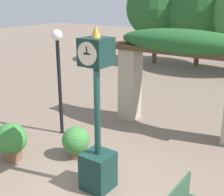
# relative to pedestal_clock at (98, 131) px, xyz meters

# --- Properties ---
(ground_plane) EXTENTS (60.00, 60.00, 0.00)m
(ground_plane) POSITION_rel_pedestal_clock_xyz_m (0.11, -0.22, -1.29)
(ground_plane) COLOR #7F6B5B
(pedestal_clock) EXTENTS (0.59, 0.59, 3.34)m
(pedestal_clock) POSITION_rel_pedestal_clock_xyz_m (0.00, 0.00, 0.00)
(pedestal_clock) COLOR #14332D
(pedestal_clock) RESTS_ON ground
(pergola) EXTENTS (4.48, 1.16, 2.97)m
(pergola) POSITION_rel_pedestal_clock_xyz_m (0.11, 3.72, 0.87)
(pergola) COLOR #A89E89
(pergola) RESTS_ON ground
(potted_plant_near_left) EXTENTS (0.69, 0.69, 0.81)m
(potted_plant_near_left) POSITION_rel_pedestal_clock_xyz_m (-1.22, 0.70, -0.85)
(potted_plant_near_left) COLOR brown
(potted_plant_near_left) RESTS_ON ground
(potted_plant_near_right) EXTENTS (0.77, 0.77, 0.95)m
(potted_plant_near_right) POSITION_rel_pedestal_clock_xyz_m (-2.43, -0.27, -0.77)
(potted_plant_near_right) COLOR brown
(potted_plant_near_right) RESTS_ON ground
(lamp_post) EXTENTS (0.30, 0.30, 2.98)m
(lamp_post) POSITION_rel_pedestal_clock_xyz_m (-2.52, 1.56, 0.80)
(lamp_post) COLOR black
(lamp_post) RESTS_ON ground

